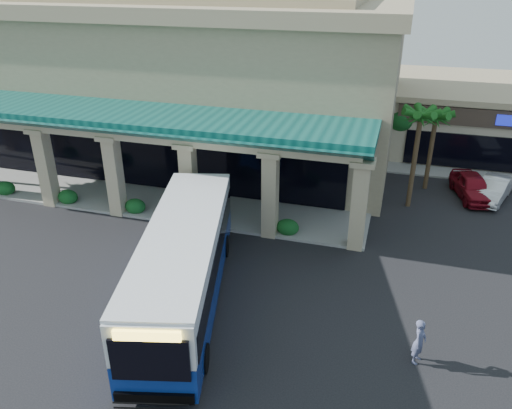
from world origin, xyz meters
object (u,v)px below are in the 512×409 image
(transit_bus, at_px, (184,265))
(car_silver, at_px, (472,186))
(car_white, at_px, (494,189))
(pedestrian, at_px, (419,341))

(transit_bus, height_order, car_silver, transit_bus)
(transit_bus, height_order, car_white, transit_bus)
(pedestrian, height_order, car_white, pedestrian)
(car_silver, distance_m, car_white, 1.25)
(pedestrian, distance_m, car_silver, 15.94)
(pedestrian, bearing_deg, car_silver, 5.59)
(pedestrian, xyz_separation_m, car_white, (4.39, 15.69, -0.21))
(car_silver, bearing_deg, transit_bus, -144.57)
(transit_bus, distance_m, pedestrian, 9.58)
(transit_bus, xyz_separation_m, pedestrian, (9.49, -1.04, -0.84))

